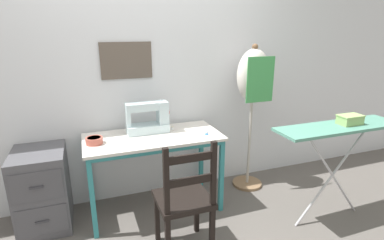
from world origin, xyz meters
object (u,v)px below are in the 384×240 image
Objects in this scene: dress_form at (253,83)px; thread_spool_near_machine at (172,128)px; scissors at (207,133)px; fabric_bowl at (94,140)px; wooden_chair at (185,201)px; filing_cabinet at (43,189)px; storage_box at (350,120)px; ironing_board at (339,132)px; sewing_machine at (150,118)px.

thread_spool_near_machine is at bearing 179.89° from dress_form.
dress_form reaches higher than scissors.
fabric_bowl is 1.03× the size of scissors.
fabric_bowl is at bearing 132.56° from wooden_chair.
scissors is at bearing -7.07° from filing_cabinet.
filing_cabinet is 2.68m from storage_box.
thread_spool_near_machine is 0.93m from dress_form.
thread_spool_near_machine is at bearing 0.63° from filing_cabinet.
storage_box reaches higher than filing_cabinet.
storage_box is at bearing -59.25° from dress_form.
ironing_board is 5.62× the size of storage_box.
fabric_bowl is 2.16m from storage_box.
filing_cabinet is at bearing 167.58° from fabric_bowl.
fabric_bowl is 0.15× the size of wooden_chair.
thread_spool_near_machine is 1.24m from filing_cabinet.
fabric_bowl is 0.20× the size of filing_cabinet.
fabric_bowl is 0.72m from thread_spool_near_machine.
storage_box is at bearing -29.87° from scissors.
storage_box is at bearing 0.02° from ironing_board.
sewing_machine is 1.96× the size of storage_box.
scissors is 3.55× the size of thread_spool_near_machine.
thread_spool_near_machine is 0.03× the size of ironing_board.
sewing_machine is 1.74m from storage_box.
wooden_chair is at bearing -84.26° from sewing_machine.
scissors is at bearing -34.66° from thread_spool_near_machine.
wooden_chair is 1.54m from storage_box.
wooden_chair is 0.61× the size of dress_form.
thread_spool_near_machine is 0.82m from wooden_chair.
scissors is 0.75m from wooden_chair.
wooden_chair is at bearing 178.00° from ironing_board.
sewing_machine is at bearing 152.11° from storage_box.
wooden_chair is at bearing -126.73° from scissors.
sewing_machine is 2.86× the size of fabric_bowl.
thread_spool_near_machine is at bearing 149.08° from storage_box.
wooden_chair reaches higher than scissors.
fabric_bowl is 0.92m from wooden_chair.
dress_form is at bearing 120.75° from storage_box.
fabric_bowl is 3.64× the size of thread_spool_near_machine.
ironing_board is (1.22, -0.79, 0.08)m from thread_spool_near_machine.
sewing_machine is 0.26× the size of dress_form.
storage_box is (0.10, 0.00, 0.10)m from ironing_board.
thread_spool_near_machine is at bearing 147.02° from ironing_board.
scissors is 0.19× the size of filing_cabinet.
ironing_board is at bearing -65.00° from dress_form.
fabric_bowl is 1.62m from dress_form.
dress_form is (2.02, 0.01, 0.79)m from filing_cabinet.
thread_spool_near_machine is 0.04× the size of wooden_chair.
storage_box is (0.47, -0.79, -0.21)m from dress_form.
dress_form is (1.06, -0.02, 0.26)m from sewing_machine.
sewing_machine is 1.10m from dress_form.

